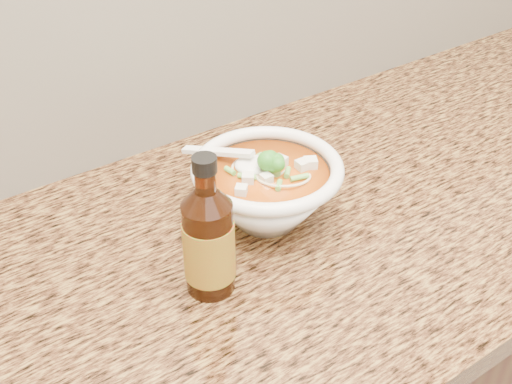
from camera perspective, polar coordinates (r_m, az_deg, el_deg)
counter_slab at (r=0.95m, az=-1.22°, el=-5.39°), size 4.00×0.68×0.04m
soup_bowl at (r=0.95m, az=0.97°, el=0.16°), size 0.22×0.24×0.12m
hot_sauce_bottle at (r=0.82m, az=-4.23°, el=-4.42°), size 0.08×0.08×0.20m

